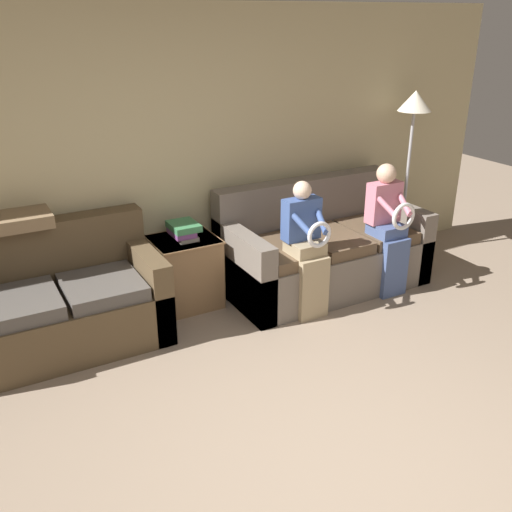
{
  "coord_description": "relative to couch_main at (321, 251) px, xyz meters",
  "views": [
    {
      "loc": [
        -1.61,
        -1.79,
        2.44
      ],
      "look_at": [
        0.32,
        1.71,
        0.75
      ],
      "focal_mm": 40.0,
      "sensor_mm": 36.0,
      "label": 1
    }
  ],
  "objects": [
    {
      "name": "ground_plane",
      "position": [
        -1.38,
        -2.33,
        -0.34
      ],
      "size": [
        14.0,
        14.0,
        0.0
      ],
      "primitive_type": "plane",
      "color": "gray"
    },
    {
      "name": "wall_back",
      "position": [
        -1.38,
        0.54,
        0.93
      ],
      "size": [
        7.43,
        0.06,
        2.55
      ],
      "color": "#C6B789",
      "rests_on": "ground_plane"
    },
    {
      "name": "couch_main",
      "position": [
        0.0,
        0.0,
        0.0
      ],
      "size": [
        1.91,
        0.95,
        0.98
      ],
      "color": "#70665B",
      "rests_on": "ground_plane"
    },
    {
      "name": "couch_side",
      "position": [
        -2.42,
        0.1,
        -0.01
      ],
      "size": [
        1.57,
        0.86,
        0.95
      ],
      "color": "brown",
      "rests_on": "ground_plane"
    },
    {
      "name": "child_left_seated",
      "position": [
        -0.45,
        -0.41,
        0.3
      ],
      "size": [
        0.33,
        0.37,
        1.17
      ],
      "color": "tan",
      "rests_on": "ground_plane"
    },
    {
      "name": "child_right_seated",
      "position": [
        0.45,
        -0.41,
        0.33
      ],
      "size": [
        0.33,
        0.38,
        1.21
      ],
      "color": "#475B8E",
      "rests_on": "ground_plane"
    },
    {
      "name": "side_shelf",
      "position": [
        -1.31,
        0.24,
        -0.02
      ],
      "size": [
        0.57,
        0.51,
        0.64
      ],
      "color": "olive",
      "rests_on": "ground_plane"
    },
    {
      "name": "book_stack",
      "position": [
        -1.31,
        0.24,
        0.37
      ],
      "size": [
        0.23,
        0.29,
        0.14
      ],
      "color": "gray",
      "rests_on": "side_shelf"
    },
    {
      "name": "floor_lamp",
      "position": [
        1.2,
        0.2,
        1.15
      ],
      "size": [
        0.33,
        0.33,
        1.75
      ],
      "color": "#2D2B28",
      "rests_on": "ground_plane"
    },
    {
      "name": "throw_pillow",
      "position": [
        -2.59,
        0.38,
        0.66
      ],
      "size": [
        0.45,
        0.45,
        0.1
      ],
      "color": "#846B4C",
      "rests_on": "couch_side"
    }
  ]
}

